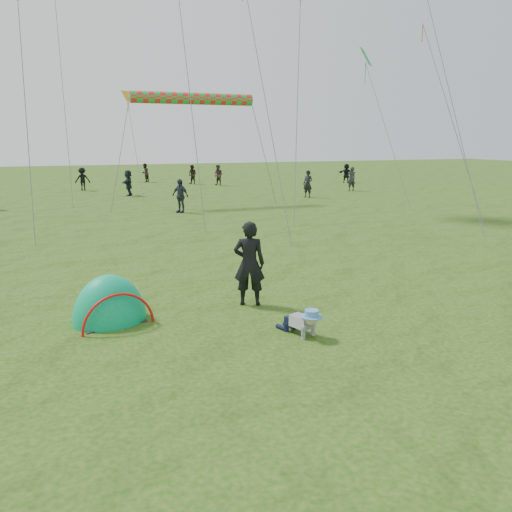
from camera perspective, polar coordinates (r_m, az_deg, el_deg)
name	(u,v)px	position (r m, az deg, el deg)	size (l,w,h in m)	color
ground	(320,350)	(9.03, 7.34, -10.62)	(140.00, 140.00, 0.00)	#144509
crawling_toddler	(303,321)	(9.53, 5.41, -7.41)	(0.52, 0.74, 0.57)	black
popup_tent	(110,321)	(10.74, -16.31, -7.11)	(1.50, 1.23, 1.94)	#008548
standing_adult	(249,264)	(11.03, -0.78, -0.87)	(0.69, 0.45, 1.90)	black
crowd_person_1	(145,173)	(44.92, -12.58, 9.26)	(0.79, 0.61, 1.62)	black
crowd_person_3	(82,179)	(38.69, -19.22, 8.30)	(1.07, 0.61, 1.65)	black
crowd_person_5	(128,183)	(34.16, -14.38, 8.09)	(1.56, 0.50, 1.69)	black
crowd_person_6	(351,179)	(37.03, 10.85, 8.66)	(0.63, 0.41, 1.73)	#26262C
crowd_person_7	(218,175)	(40.81, -4.33, 9.20)	(0.81, 0.63, 1.66)	#41302D
crowd_person_8	(180,196)	(25.65, -8.67, 6.82)	(1.00, 0.42, 1.71)	#29323E
crowd_person_11	(346,173)	(44.03, 10.30, 9.29)	(1.50, 0.48, 1.62)	black
crowd_person_12	(308,184)	(32.36, 5.95, 8.20)	(0.63, 0.41, 1.72)	black
crowd_person_13	(192,175)	(42.20, -7.27, 9.22)	(0.77, 0.60, 1.59)	black
rainbow_tube_kite	(193,99)	(29.16, -7.23, 17.42)	(0.64, 0.64, 6.87)	red
diamond_kite_7	(423,19)	(27.39, 18.58, 24.29)	(0.81, 0.81, 0.00)	#FB4C00
diamond_kite_8	(127,96)	(35.91, -14.50, 17.29)	(0.78, 0.78, 0.00)	gold
diamond_kite_9	(366,57)	(31.83, 12.46, 21.34)	(1.18, 1.18, 0.00)	green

